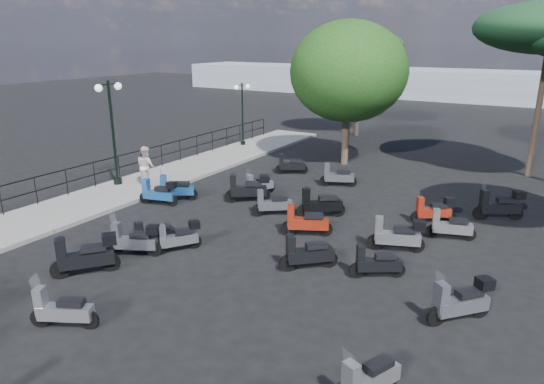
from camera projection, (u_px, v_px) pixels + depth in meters
The scene contains 31 objects.
ground at pixel (208, 245), 15.37m from camera, with size 120.00×120.00×0.00m, color black.
sidewalk at pixel (133, 188), 21.00m from camera, with size 3.00×30.00×0.15m, color slate.
railing at pixel (107, 167), 21.22m from camera, with size 0.04×26.04×1.10m.
lamp_post_1 at pixel (112, 126), 20.54m from camera, with size 0.36×1.32×4.46m.
lamp_post_2 at pixel (242, 110), 28.60m from camera, with size 0.51×1.04×3.65m.
pedestrian_far at pixel (146, 166), 20.82m from camera, with size 0.84×0.66×1.74m, color beige.
scooter_2 at pixel (135, 240), 14.48m from camera, with size 1.52×0.92×1.31m.
scooter_3 at pixel (159, 193), 18.93m from camera, with size 1.61×0.68×1.30m.
scooter_4 at pixel (176, 189), 19.49m from camera, with size 1.47×1.00×1.33m.
scooter_5 at pixel (291, 165), 23.31m from camera, with size 1.42×0.92×1.26m.
scooter_7 at pixel (86, 256), 13.28m from camera, with size 1.31×1.54×1.47m.
scooter_8 at pixel (154, 236), 14.99m from camera, with size 0.84×1.44×1.24m.
scooter_9 at pixel (178, 237), 14.81m from camera, with size 0.97×1.30×1.19m.
scooter_10 at pixel (248, 189), 19.26m from camera, with size 1.58×1.20×1.45m.
scooter_11 at pixel (259, 185), 20.16m from camera, with size 0.78×1.41×1.20m.
scooter_13 at pixel (62, 310), 10.85m from camera, with size 1.45×0.87×1.26m.
scooter_14 at pixel (307, 254), 13.61m from camera, with size 1.33×1.23×1.36m.
scooter_15 at pixel (306, 222), 15.97m from camera, with size 1.58×0.93×1.36m.
scooter_16 at pixel (273, 204), 17.81m from camera, with size 1.32×1.07×1.27m.
scooter_17 at pixel (337, 176), 21.34m from camera, with size 1.54×0.86×1.31m.
scooter_20 at pixel (376, 263), 13.15m from camera, with size 1.35×0.93×1.23m.
scooter_21 at pixel (397, 235), 14.77m from camera, with size 1.66×0.85×1.38m.
scooter_22 at pixel (320, 205), 17.57m from camera, with size 1.47×1.25×1.45m.
scooter_23 at pixel (433, 210), 17.10m from camera, with size 1.34×1.00×1.22m.
scooter_26 at pixel (368, 380), 8.64m from camera, with size 0.80×1.47×1.24m.
scooter_27 at pixel (461, 302), 11.08m from camera, with size 1.24×1.36×1.34m.
scooter_28 at pixel (450, 227), 15.69m from camera, with size 1.54×0.70×1.26m.
scooter_29 at pixel (500, 206), 17.37m from camera, with size 1.61×1.07×1.42m.
broadleaf_tree at pixel (348, 72), 23.92m from camera, with size 5.85×5.85×7.18m.
pine_2 at pixel (361, 46), 30.92m from camera, with size 5.54×5.54×6.79m.
distant_hills at pixel (471, 85), 51.65m from camera, with size 70.00×8.00×3.00m, color gray.
Camera 1 is at (9.04, -11.07, 6.25)m, focal length 32.00 mm.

